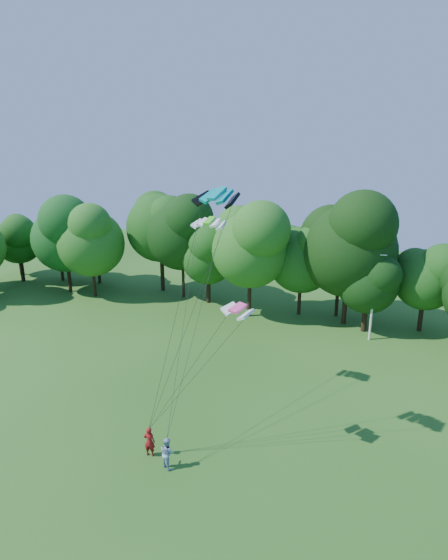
% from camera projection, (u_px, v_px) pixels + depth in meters
% --- Properties ---
extents(utility_pole, '(1.75, 0.47, 8.89)m').
position_uv_depth(utility_pole, '(373.00, 296.00, 42.44)').
color(utility_pole, silver).
rests_on(utility_pole, ground).
extents(kite_flyer_left, '(0.79, 0.61, 1.92)m').
position_uv_depth(kite_flyer_left, '(149.00, 441.00, 26.43)').
color(kite_flyer_left, maroon).
rests_on(kite_flyer_left, ground).
extents(kite_flyer_right, '(1.16, 1.07, 1.92)m').
position_uv_depth(kite_flyer_right, '(167.00, 453.00, 25.44)').
color(kite_flyer_right, '#95AECF').
rests_on(kite_flyer_right, ground).
extents(kite_teal, '(2.85, 1.80, 0.71)m').
position_uv_depth(kite_teal, '(217.00, 194.00, 23.50)').
color(kite_teal, '#048E8F').
rests_on(kite_teal, ground).
extents(kite_green, '(2.48, 1.23, 0.51)m').
position_uv_depth(kite_green, '(209.00, 221.00, 30.82)').
color(kite_green, '#48E121').
rests_on(kite_green, ground).
extents(kite_pink, '(2.19, 1.69, 0.42)m').
position_uv_depth(kite_pink, '(238.00, 308.00, 24.84)').
color(kite_pink, '#FB4591').
rests_on(kite_pink, ground).
extents(tree_back_west, '(9.46, 9.46, 13.76)m').
position_uv_depth(tree_back_west, '(64.00, 229.00, 57.10)').
color(tree_back_west, '#352215').
rests_on(tree_back_west, ground).
extents(tree_back_center, '(10.78, 10.78, 15.68)m').
position_uv_depth(tree_back_center, '(350.00, 235.00, 45.31)').
color(tree_back_center, black).
rests_on(tree_back_center, ground).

